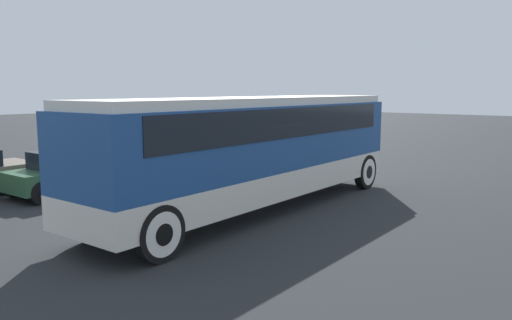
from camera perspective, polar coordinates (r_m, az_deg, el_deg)
name	(u,v)px	position (r m, az deg, el deg)	size (l,w,h in m)	color
ground_plane	(256,210)	(14.35, 0.00, -5.71)	(120.00, 120.00, 0.00)	#26282B
tour_bus	(258,142)	(14.09, 0.24, 2.07)	(11.50, 2.55, 3.21)	silver
parked_car_near	(76,171)	(17.69, -19.93, -1.19)	(4.46, 1.80, 1.43)	#2D5638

